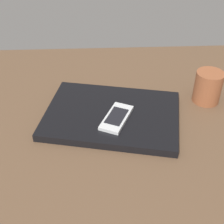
{
  "coord_description": "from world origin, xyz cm",
  "views": [
    {
      "loc": [
        4.26,
        68.85,
        54.94
      ],
      "look_at": [
        1.03,
        2.73,
        5.0
      ],
      "focal_mm": 50.51,
      "sensor_mm": 36.0,
      "label": 1
    }
  ],
  "objects": [
    {
      "name": "laptop_closed",
      "position": [
        1.03,
        2.73,
        4.01
      ],
      "size": [
        39.19,
        31.67,
        2.01
      ],
      "primitive_type": "cube",
      "rotation": [
        0.0,
        0.0,
        -0.21
      ],
      "color": "black",
      "rests_on": "desk_surface"
    },
    {
      "name": "pen_cup",
      "position": [
        -26.19,
        -4.24,
        7.53
      ],
      "size": [
        7.59,
        7.59,
        9.07
      ],
      "primitive_type": "cylinder",
      "color": "brown",
      "rests_on": "desk_surface"
    },
    {
      "name": "desk_surface",
      "position": [
        0.0,
        0.0,
        1.5
      ],
      "size": [
        120.0,
        80.0,
        3.0
      ],
      "primitive_type": "cube",
      "color": "brown",
      "rests_on": "ground"
    },
    {
      "name": "cell_phone_on_laptop",
      "position": [
        0.08,
        5.8,
        5.5
      ],
      "size": [
        9.62,
        12.77,
        1.03
      ],
      "color": "silver",
      "rests_on": "laptop_closed"
    }
  ]
}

